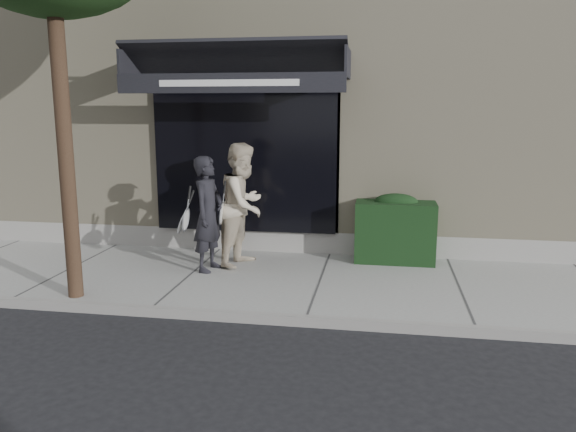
# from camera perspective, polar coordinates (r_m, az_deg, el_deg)

# --- Properties ---
(ground) EXTENTS (80.00, 80.00, 0.00)m
(ground) POSITION_cam_1_polar(r_m,az_deg,el_deg) (8.48, 3.31, -7.21)
(ground) COLOR black
(ground) RESTS_ON ground
(sidewalk) EXTENTS (20.00, 3.00, 0.12)m
(sidewalk) POSITION_cam_1_polar(r_m,az_deg,el_deg) (8.46, 3.31, -6.83)
(sidewalk) COLOR gray
(sidewalk) RESTS_ON ground
(curb) EXTENTS (20.00, 0.10, 0.14)m
(curb) POSITION_cam_1_polar(r_m,az_deg,el_deg) (7.00, 1.90, -10.58)
(curb) COLOR gray
(curb) RESTS_ON ground
(building_facade) EXTENTS (14.30, 8.04, 5.64)m
(building_facade) POSITION_cam_1_polar(r_m,az_deg,el_deg) (12.99, 5.85, 11.32)
(building_facade) COLOR #C1B493
(building_facade) RESTS_ON ground
(hedge) EXTENTS (1.30, 0.70, 1.14)m
(hedge) POSITION_cam_1_polar(r_m,az_deg,el_deg) (9.47, 10.82, -1.32)
(hedge) COLOR black
(hedge) RESTS_ON sidewalk
(pedestrian_front) EXTENTS (0.69, 0.82, 1.80)m
(pedestrian_front) POSITION_cam_1_polar(r_m,az_deg,el_deg) (8.78, -8.11, 0.20)
(pedestrian_front) COLOR black
(pedestrian_front) RESTS_ON sidewalk
(pedestrian_back) EXTENTS (0.98, 1.12, 1.98)m
(pedestrian_back) POSITION_cam_1_polar(r_m,az_deg,el_deg) (9.03, -4.54, 1.15)
(pedestrian_back) COLOR beige
(pedestrian_back) RESTS_ON sidewalk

